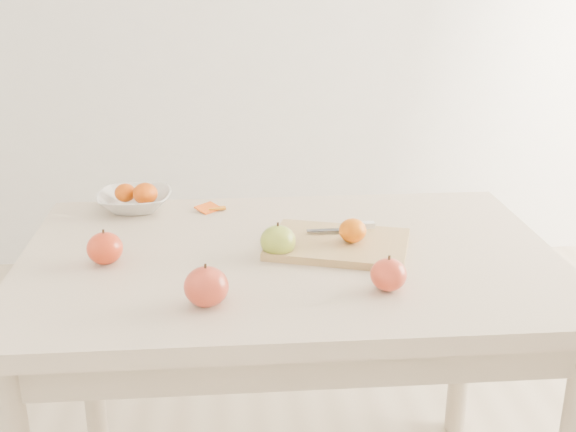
{
  "coord_description": "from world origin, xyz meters",
  "views": [
    {
      "loc": [
        -0.13,
        -1.49,
        1.38
      ],
      "look_at": [
        0.0,
        0.05,
        0.82
      ],
      "focal_mm": 45.0,
      "sensor_mm": 36.0,
      "label": 1
    }
  ],
  "objects": [
    {
      "name": "fruit_bowl",
      "position": [
        -0.38,
        0.33,
        0.77
      ],
      "size": [
        0.19,
        0.19,
        0.05
      ],
      "primitive_type": "imported",
      "color": "silver",
      "rests_on": "table"
    },
    {
      "name": "bowl_tangerine_far",
      "position": [
        -0.35,
        0.31,
        0.8
      ],
      "size": [
        0.06,
        0.06,
        0.06
      ],
      "primitive_type": "ellipsoid",
      "color": "#CE3A07",
      "rests_on": "fruit_bowl"
    },
    {
      "name": "cutting_board",
      "position": [
        0.11,
        0.02,
        0.76
      ],
      "size": [
        0.36,
        0.31,
        0.02
      ],
      "primitive_type": "cube",
      "rotation": [
        0.0,
        0.0,
        -0.3
      ],
      "color": "tan",
      "rests_on": "table"
    },
    {
      "name": "bowl_tangerine_near",
      "position": [
        -0.41,
        0.34,
        0.79
      ],
      "size": [
        0.06,
        0.06,
        0.05
      ],
      "primitive_type": "ellipsoid",
      "color": "#CC5107",
      "rests_on": "fruit_bowl"
    },
    {
      "name": "apple_red_c",
      "position": [
        -0.18,
        -0.24,
        0.79
      ],
      "size": [
        0.09,
        0.09,
        0.08
      ],
      "primitive_type": "ellipsoid",
      "color": "maroon",
      "rests_on": "table"
    },
    {
      "name": "orange_peel_b",
      "position": [
        -0.17,
        0.31,
        0.75
      ],
      "size": [
        0.05,
        0.04,
        0.01
      ],
      "primitive_type": "cube",
      "rotation": [
        -0.14,
        0.0,
        0.06
      ],
      "color": "orange",
      "rests_on": "table"
    },
    {
      "name": "apple_red_e",
      "position": [
        0.18,
        -0.2,
        0.78
      ],
      "size": [
        0.07,
        0.07,
        0.07
      ],
      "primitive_type": "ellipsoid",
      "color": "#A7271F",
      "rests_on": "table"
    },
    {
      "name": "apple_red_d",
      "position": [
        -0.4,
        -0.02,
        0.78
      ],
      "size": [
        0.08,
        0.08,
        0.07
      ],
      "primitive_type": "ellipsoid",
      "color": "maroon",
      "rests_on": "table"
    },
    {
      "name": "paring_knife",
      "position": [
        0.16,
        0.09,
        0.78
      ],
      "size": [
        0.17,
        0.05,
        0.01
      ],
      "color": "white",
      "rests_on": "cutting_board"
    },
    {
      "name": "table",
      "position": [
        0.0,
        0.0,
        0.65
      ],
      "size": [
        1.2,
        0.8,
        0.75
      ],
      "color": "beige",
      "rests_on": "ground"
    },
    {
      "name": "apple_green",
      "position": [
        -0.03,
        -0.02,
        0.79
      ],
      "size": [
        0.08,
        0.08,
        0.07
      ],
      "primitive_type": "ellipsoid",
      "color": "olive",
      "rests_on": "table"
    },
    {
      "name": "orange_peel_a",
      "position": [
        -0.19,
        0.3,
        0.75
      ],
      "size": [
        0.07,
        0.07,
        0.01
      ],
      "primitive_type": "cube",
      "rotation": [
        0.21,
        0.0,
        0.79
      ],
      "color": "#DD510F",
      "rests_on": "table"
    },
    {
      "name": "board_tangerine",
      "position": [
        0.14,
        0.01,
        0.8
      ],
      "size": [
        0.06,
        0.06,
        0.05
      ],
      "primitive_type": "ellipsoid",
      "color": "#D66907",
      "rests_on": "cutting_board"
    }
  ]
}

